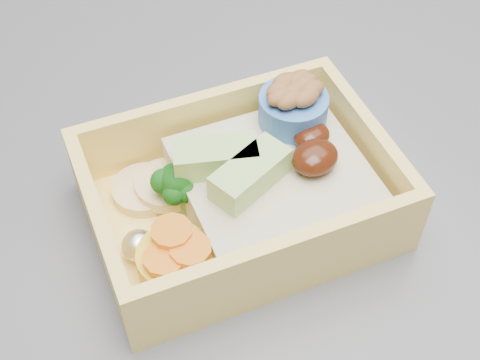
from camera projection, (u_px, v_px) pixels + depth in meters
island at (296, 350)px, 0.85m from camera, size 1.24×0.84×0.92m
bento_box at (247, 187)px, 0.39m from camera, size 0.20×0.17×0.06m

